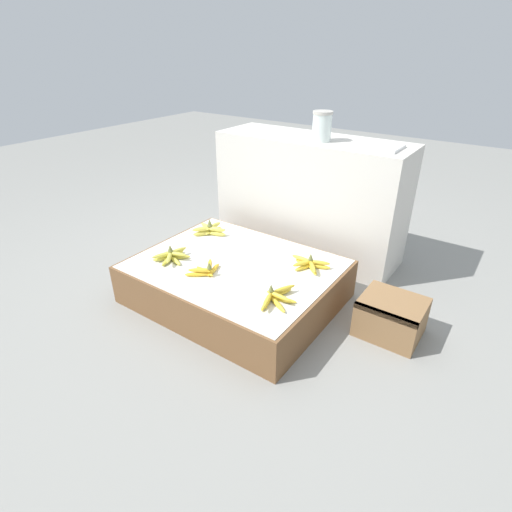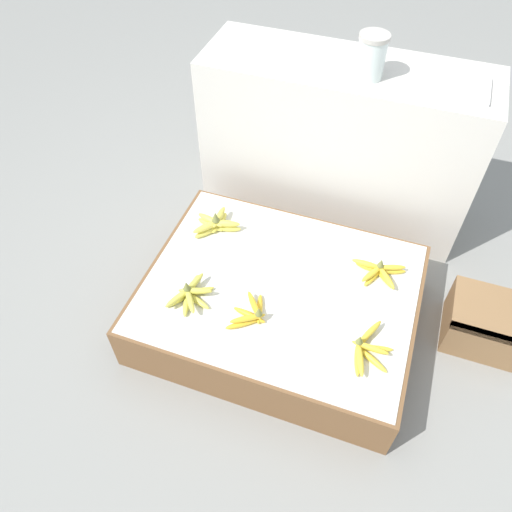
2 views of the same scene
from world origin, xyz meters
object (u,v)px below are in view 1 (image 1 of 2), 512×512
Objects in this scene: banana_bunch_middle_midright at (310,264)px; banana_bunch_front_left at (172,256)px; banana_bunch_front_midleft at (206,270)px; wooden_crate at (391,317)px; banana_bunch_front_midright at (276,297)px; banana_bunch_middle_left at (210,229)px; glass_jar at (322,126)px; foam_tray_white at (376,146)px.

banana_bunch_front_left is at bearing -151.81° from banana_bunch_middle_midright.
wooden_crate is at bearing 23.24° from banana_bunch_front_midleft.
banana_bunch_front_midright is 0.83m from banana_bunch_middle_left.
banana_bunch_front_midright is at bearing -86.39° from banana_bunch_middle_midright.
banana_bunch_front_midright is at bearing -73.27° from glass_jar.
banana_bunch_front_midleft is at bearing -156.76° from wooden_crate.
foam_tray_white is at bearing 33.43° from banana_bunch_middle_left.
banana_bunch_front_midright is at bearing -93.89° from foam_tray_white.
banana_bunch_front_midleft is 0.75× the size of foam_tray_white.
wooden_crate is 0.48m from banana_bunch_middle_midright.
foam_tray_white is (0.33, 0.04, -0.08)m from glass_jar.
banana_bunch_front_midright is at bearing -0.36° from banana_bunch_front_left.
banana_bunch_middle_left is 0.91m from glass_jar.
foam_tray_white is at bearing 81.25° from banana_bunch_middle_midright.
foam_tray_white reaches higher than wooden_crate.
glass_jar reaches higher than banana_bunch_front_left.
foam_tray_white is at bearing 61.41° from banana_bunch_front_midleft.
foam_tray_white reaches higher than banana_bunch_front_left.
banana_bunch_front_left is 0.93× the size of banana_bunch_middle_midright.
banana_bunch_front_left is at bearing 179.64° from banana_bunch_front_midright.
banana_bunch_middle_left is 0.72m from banana_bunch_middle_midright.
wooden_crate is 1.37× the size of banana_bunch_middle_midright.
foam_tray_white reaches higher than banana_bunch_middle_midright.
wooden_crate is at bearing -0.47° from banana_bunch_middle_left.
banana_bunch_middle_left is at bearing 128.42° from banana_bunch_front_midleft.
glass_jar is (-0.70, 0.50, 0.76)m from wooden_crate.
banana_bunch_middle_left is at bearing 179.53° from wooden_crate.
wooden_crate is 1.12× the size of foam_tray_white.
wooden_crate is 1.19m from banana_bunch_front_left.
wooden_crate is 1.46× the size of banana_bunch_middle_left.
banana_bunch_middle_left is (-1.18, 0.01, 0.16)m from wooden_crate.
wooden_crate is 0.96m from banana_bunch_front_midleft.
banana_bunch_front_left is at bearing -129.61° from foam_tray_white.
banana_bunch_front_midright is 0.94× the size of foam_tray_white.
glass_jar is 0.64× the size of foam_tray_white.
banana_bunch_front_midleft is 0.80× the size of banana_bunch_front_midright.
banana_bunch_front_midleft and banana_bunch_middle_midright have the same top height.
banana_bunch_middle_midright is (0.41, 0.36, 0.00)m from banana_bunch_front_midleft.
banana_bunch_front_left reaches higher than wooden_crate.
glass_jar is (0.17, 0.88, 0.61)m from banana_bunch_front_midleft.
banana_bunch_front_left is 0.99× the size of banana_bunch_middle_left.
wooden_crate is at bearing 40.62° from banana_bunch_front_midright.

